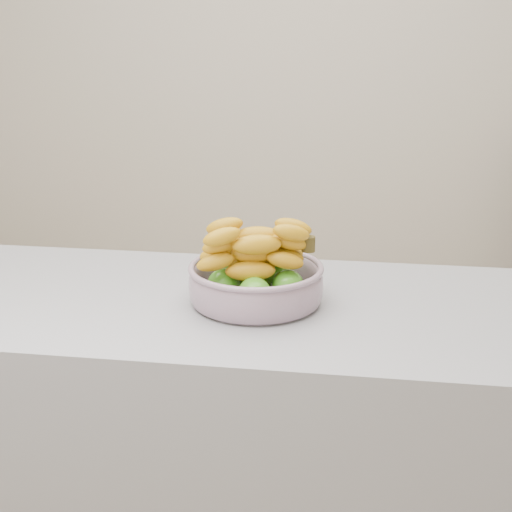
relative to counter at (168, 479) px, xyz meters
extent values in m
plane|color=#8F7D58|center=(0.00, 0.69, -0.45)|extent=(4.00, 4.00, 0.00)
cube|color=beige|center=(0.00, 2.69, 0.90)|extent=(4.00, 0.05, 2.70)
cube|color=gray|center=(0.00, 0.00, 0.00)|extent=(2.00, 0.60, 0.90)
cylinder|color=#A4B6C5|center=(0.21, 0.00, 0.46)|extent=(0.24, 0.24, 0.01)
torus|color=#A4B6C5|center=(0.21, 0.00, 0.53)|extent=(0.28, 0.28, 0.01)
sphere|color=#3C8C18|center=(0.21, -0.07, 0.49)|extent=(0.07, 0.07, 0.07)
sphere|color=#3C8C18|center=(0.27, -0.01, 0.49)|extent=(0.07, 0.07, 0.07)
sphere|color=#3C8C18|center=(0.24, 0.06, 0.49)|extent=(0.07, 0.07, 0.07)
sphere|color=#3C8C18|center=(0.16, 0.05, 0.49)|extent=(0.07, 0.07, 0.07)
sphere|color=#3C8C18|center=(0.14, -0.03, 0.49)|extent=(0.07, 0.07, 0.07)
ellipsoid|color=gold|center=(0.20, -0.04, 0.53)|extent=(0.18, 0.08, 0.04)
ellipsoid|color=gold|center=(0.20, 0.00, 0.53)|extent=(0.18, 0.06, 0.04)
ellipsoid|color=gold|center=(0.19, 0.04, 0.53)|extent=(0.17, 0.04, 0.04)
ellipsoid|color=gold|center=(0.21, -0.02, 0.56)|extent=(0.18, 0.09, 0.04)
ellipsoid|color=gold|center=(0.20, 0.02, 0.56)|extent=(0.18, 0.06, 0.04)
ellipsoid|color=gold|center=(0.21, 0.00, 0.59)|extent=(0.18, 0.06, 0.04)
ellipsoid|color=gold|center=(0.21, -0.05, 0.59)|extent=(0.18, 0.10, 0.04)
cylinder|color=#403514|center=(0.31, 0.01, 0.58)|extent=(0.03, 0.03, 0.03)
camera|label=1|loc=(0.41, -1.36, 1.00)|focal=50.00mm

